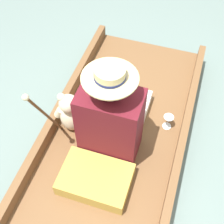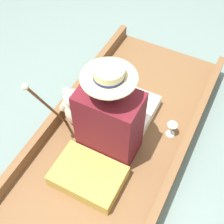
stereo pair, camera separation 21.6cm
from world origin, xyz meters
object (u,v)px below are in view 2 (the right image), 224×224
Objects in this scene: wine_glass at (172,127)px; walking_cane at (44,103)px; teddy_bear at (75,108)px; seated_person at (114,117)px.

wine_glass is 1.01m from walking_cane.
walking_cane is at bearing -111.42° from teddy_bear.
walking_cane is at bearing -150.61° from wine_glass.
walking_cane is (-0.09, -0.22, 0.25)m from teddy_bear.
seated_person reaches higher than walking_cane.
walking_cane is (-0.44, -0.20, 0.12)m from seated_person.
seated_person is 2.14× the size of teddy_bear.
seated_person is at bearing -144.89° from wine_glass.
walking_cane reaches higher than wine_glass.
seated_person reaches higher than wine_glass.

